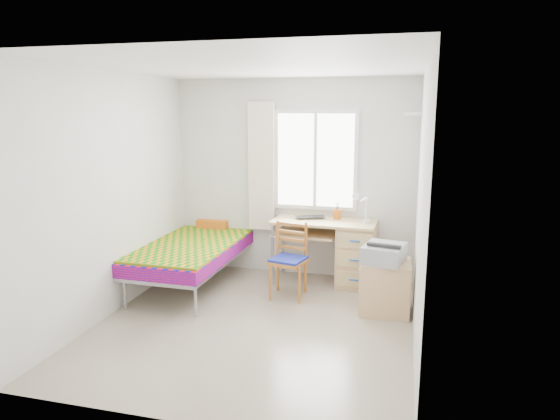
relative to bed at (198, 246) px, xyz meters
The scene contains 17 objects.
floor 1.62m from the bed, 44.68° to the right, with size 3.50×3.50×0.00m, color #BCAD93.
ceiling 2.63m from the bed, 44.68° to the right, with size 3.50×3.50×0.00m, color white.
wall_back 1.53m from the bed, 31.06° to the left, with size 3.20×3.20×0.00m, color silver.
wall_left 1.46m from the bed, 114.70° to the right, with size 3.50×3.50×0.00m, color silver.
wall_right 3.03m from the bed, 21.94° to the right, with size 3.50×3.50×0.00m, color silver.
window 1.88m from the bed, 24.55° to the left, with size 1.10×0.04×1.30m.
curtain 1.33m from the bed, 41.07° to the left, with size 0.35×0.05×1.70m, color white.
floating_shelf 3.10m from the bed, ahead, with size 0.20×0.32×0.03m, color white.
bed is the anchor object (origin of this frame).
desk 1.96m from the bed, 10.79° to the left, with size 1.33×0.65×0.82m.
chair 1.28m from the bed, ahead, with size 0.46×0.46×0.89m.
cabinet 2.43m from the bed, 10.29° to the right, with size 0.55×0.49×0.58m.
printer 2.42m from the bed, 11.00° to the right, with size 0.49×0.54×0.20m.
laptop 1.50m from the bed, 15.55° to the left, with size 0.38×0.24×0.03m, color black.
pen_cup 1.84m from the bed, 16.62° to the left, with size 0.10×0.10×0.12m, color #D65717.
task_lamp 2.14m from the bed, ahead, with size 0.22×0.32×0.40m.
book 1.42m from the bed, 16.66° to the left, with size 0.19×0.26×0.02m, color gray.
Camera 1 is at (1.47, -4.66, 2.19)m, focal length 32.00 mm.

